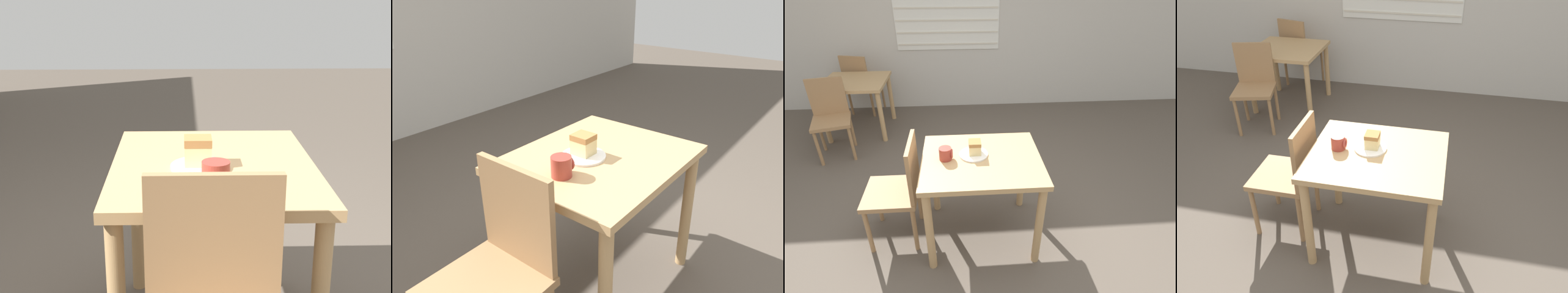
{
  "view_description": "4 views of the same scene",
  "coord_description": "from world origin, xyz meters",
  "views": [
    {
      "loc": [
        -1.97,
        0.28,
        1.43
      ],
      "look_at": [
        -0.13,
        0.24,
        0.86
      ],
      "focal_mm": 50.0,
      "sensor_mm": 36.0,
      "label": 1
    },
    {
      "loc": [
        -1.4,
        -0.82,
        1.59
      ],
      "look_at": [
        -0.03,
        0.24,
        0.8
      ],
      "focal_mm": 35.0,
      "sensor_mm": 36.0,
      "label": 2
    },
    {
      "loc": [
        -0.18,
        -1.74,
        2.02
      ],
      "look_at": [
        -0.04,
        0.25,
        0.82
      ],
      "focal_mm": 28.0,
      "sensor_mm": 36.0,
      "label": 3
    },
    {
      "loc": [
        0.38,
        -1.87,
        2.16
      ],
      "look_at": [
        -0.07,
        0.2,
        0.8
      ],
      "focal_mm": 35.0,
      "sensor_mm": 36.0,
      "label": 4
    }
  ],
  "objects": [
    {
      "name": "dining_table_far",
      "position": [
        -1.54,
        2.22,
        0.6
      ],
      "size": [
        0.81,
        0.78,
        0.72
      ],
      "color": "tan",
      "rests_on": "ground_plane"
    },
    {
      "name": "ground_plane",
      "position": [
        0.0,
        0.0,
        0.0
      ],
      "size": [
        14.0,
        14.0,
        0.0
      ],
      "primitive_type": "plane",
      "color": "brown"
    },
    {
      "name": "dining_table_near",
      "position": [
        -0.03,
        0.17,
        0.64
      ],
      "size": [
        0.9,
        0.76,
        0.77
      ],
      "color": "tan",
      "rests_on": "ground_plane"
    },
    {
      "name": "cake_slice",
      "position": [
        -0.08,
        0.23,
        0.83
      ],
      "size": [
        0.09,
        0.1,
        0.1
      ],
      "color": "#E5CC89",
      "rests_on": "plate"
    },
    {
      "name": "chair_near_window",
      "position": [
        -0.68,
        0.2,
        0.51
      ],
      "size": [
        0.42,
        0.42,
        0.92
      ],
      "rotation": [
        0.0,
        0.0,
        -1.57
      ],
      "color": "#9E754C",
      "rests_on": "ground_plane"
    },
    {
      "name": "coffee_mug",
      "position": [
        -0.3,
        0.18,
        0.82
      ],
      "size": [
        0.1,
        0.09,
        0.1
      ],
      "color": "#9E382D",
      "rests_on": "dining_table_near"
    },
    {
      "name": "chair_far_opposite",
      "position": [
        -1.65,
        2.81,
        0.51
      ],
      "size": [
        0.51,
        0.51,
        0.92
      ],
      "rotation": [
        0.0,
        0.0,
        2.89
      ],
      "color": "#9E754C",
      "rests_on": "ground_plane"
    },
    {
      "name": "chair_far_corner",
      "position": [
        -1.69,
        1.62,
        0.51
      ],
      "size": [
        0.51,
        0.51,
        0.92
      ],
      "rotation": [
        0.0,
        0.0,
        0.27
      ],
      "color": "#9E754C",
      "rests_on": "ground_plane"
    },
    {
      "name": "plate",
      "position": [
        -0.09,
        0.22,
        0.77
      ],
      "size": [
        0.22,
        0.22,
        0.01
      ],
      "color": "white",
      "rests_on": "dining_table_near"
    }
  ]
}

